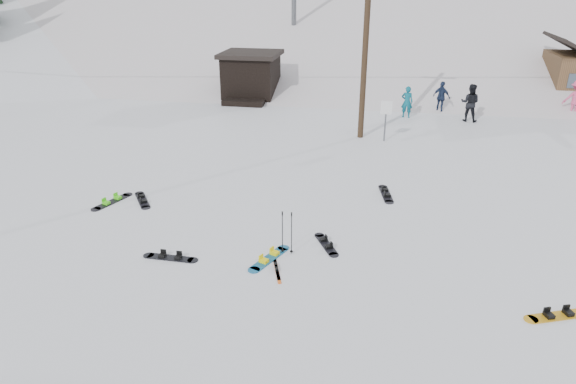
# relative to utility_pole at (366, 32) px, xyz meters

# --- Properties ---
(ground) EXTENTS (200.00, 200.00, 0.00)m
(ground) POSITION_rel_utility_pole_xyz_m (-2.00, -14.00, -4.68)
(ground) COLOR white
(ground) RESTS_ON ground
(ski_slope) EXTENTS (60.00, 85.24, 65.97)m
(ski_slope) POSITION_rel_utility_pole_xyz_m (-2.00, 41.00, -16.68)
(ski_slope) COLOR silver
(ski_slope) RESTS_ON ground
(ridge_left) EXTENTS (47.54, 95.03, 58.38)m
(ridge_left) POSITION_rel_utility_pole_xyz_m (-38.00, 34.00, -15.68)
(ridge_left) COLOR white
(ridge_left) RESTS_ON ground
(treeline_left) EXTENTS (20.00, 64.00, 10.00)m
(treeline_left) POSITION_rel_utility_pole_xyz_m (-36.00, 26.00, -4.68)
(treeline_left) COLOR black
(treeline_left) RESTS_ON ground
(treeline_crest) EXTENTS (50.00, 6.00, 10.00)m
(treeline_crest) POSITION_rel_utility_pole_xyz_m (-2.00, 72.00, -4.68)
(treeline_crest) COLOR black
(treeline_crest) RESTS_ON ski_slope
(utility_pole) EXTENTS (2.00, 0.26, 9.00)m
(utility_pole) POSITION_rel_utility_pole_xyz_m (0.00, 0.00, 0.00)
(utility_pole) COLOR #3A2819
(utility_pole) RESTS_ON ground
(trail_sign) EXTENTS (0.50, 0.09, 1.85)m
(trail_sign) POSITION_rel_utility_pole_xyz_m (1.10, -0.42, -3.41)
(trail_sign) COLOR #595B60
(trail_sign) RESTS_ON ground
(lift_hut) EXTENTS (3.40, 4.10, 2.75)m
(lift_hut) POSITION_rel_utility_pole_xyz_m (-7.00, 6.94, -3.32)
(lift_hut) COLOR black
(lift_hut) RESTS_ON ground
(hero_snowboard) EXTENTS (0.84, 1.57, 0.12)m
(hero_snowboard) POSITION_rel_utility_pole_xyz_m (-1.74, -11.63, -4.65)
(hero_snowboard) COLOR #176596
(hero_snowboard) RESTS_ON ground
(hero_skis) EXTENTS (0.55, 1.44, 0.08)m
(hero_skis) POSITION_rel_utility_pole_xyz_m (-1.46, -12.04, -4.66)
(hero_skis) COLOR #E45417
(hero_skis) RESTS_ON ground
(ski_poles) EXTENTS (0.34, 0.09, 1.23)m
(ski_poles) POSITION_rel_utility_pole_xyz_m (-1.34, -11.22, -4.05)
(ski_poles) COLOR black
(ski_poles) RESTS_ON ground
(board_scatter_a) EXTENTS (1.55, 0.31, 0.11)m
(board_scatter_a) POSITION_rel_utility_pole_xyz_m (-4.35, -12.08, -4.65)
(board_scatter_a) COLOR black
(board_scatter_a) RESTS_ON ground
(board_scatter_b) EXTENTS (1.04, 1.36, 0.11)m
(board_scatter_b) POSITION_rel_utility_pole_xyz_m (-6.76, -8.68, -4.65)
(board_scatter_b) COLOR black
(board_scatter_b) RESTS_ON ground
(board_scatter_c) EXTENTS (0.77, 1.62, 0.12)m
(board_scatter_c) POSITION_rel_utility_pole_xyz_m (-7.70, -8.98, -4.65)
(board_scatter_c) COLOR black
(board_scatter_c) RESTS_ON ground
(board_scatter_d) EXTENTS (0.81, 1.34, 0.10)m
(board_scatter_d) POSITION_rel_utility_pole_xyz_m (-0.34, -10.58, -4.65)
(board_scatter_d) COLOR black
(board_scatter_d) RESTS_ON ground
(board_scatter_e) EXTENTS (1.56, 0.80, 0.12)m
(board_scatter_e) POSITION_rel_utility_pole_xyz_m (5.11, -12.87, -4.65)
(board_scatter_e) COLOR orange
(board_scatter_e) RESTS_ON ground
(board_scatter_f) EXTENTS (0.55, 1.63, 0.12)m
(board_scatter_f) POSITION_rel_utility_pole_xyz_m (1.26, -6.64, -4.65)
(board_scatter_f) COLOR black
(board_scatter_f) RESTS_ON ground
(skier_teal) EXTENTS (0.66, 0.48, 1.65)m
(skier_teal) POSITION_rel_utility_pole_xyz_m (2.16, 4.04, -3.86)
(skier_teal) COLOR #0B5A6E
(skier_teal) RESTS_ON ground
(skier_dark) EXTENTS (1.09, 0.94, 1.91)m
(skier_dark) POSITION_rel_utility_pole_xyz_m (5.29, 3.86, -3.72)
(skier_dark) COLOR black
(skier_dark) RESTS_ON ground
(skier_pink) EXTENTS (1.22, 0.71, 1.88)m
(skier_pink) POSITION_rel_utility_pole_xyz_m (10.94, 6.06, -3.74)
(skier_pink) COLOR #DD4E7D
(skier_pink) RESTS_ON ground
(skier_navy) EXTENTS (1.06, 0.88, 1.69)m
(skier_navy) POSITION_rel_utility_pole_xyz_m (4.03, 5.46, -3.84)
(skier_navy) COLOR #1B2845
(skier_navy) RESTS_ON ground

